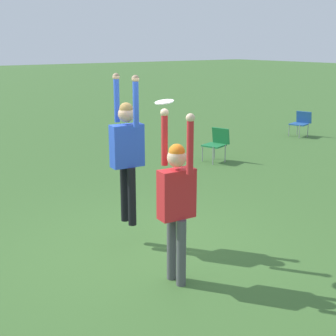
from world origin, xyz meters
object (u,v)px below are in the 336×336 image
object	(u,v)px
camping_chair_2	(301,122)
camping_chair_3	(217,142)
person_defending	(177,195)
person_jumping	(127,146)
frisbee	(164,102)

from	to	relation	value
camping_chair_2	camping_chair_3	distance (m)	4.56
person_defending	camping_chair_2	distance (m)	10.56
person_defending	camping_chair_3	bearing A→B (deg)	-130.89
person_jumping	camping_chair_3	distance (m)	5.53
camping_chair_2	camping_chair_3	size ratio (longest dim) A/B	0.93
frisbee	person_jumping	bearing A→B (deg)	-173.31
camping_chair_2	camping_chair_3	world-z (taller)	camping_chair_3
frisbee	camping_chair_3	bearing A→B (deg)	131.32
frisbee	camping_chair_2	world-z (taller)	frisbee
frisbee	camping_chair_3	size ratio (longest dim) A/B	0.29
camping_chair_2	camping_chair_3	bearing A→B (deg)	84.94
person_jumping	camping_chair_2	bearing A→B (deg)	29.32
frisbee	camping_chair_2	xyz separation A→B (m)	(-4.79, 8.86, -1.74)
person_jumping	person_defending	bearing A→B (deg)	-90.00
person_jumping	frisbee	bearing A→B (deg)	-78.01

